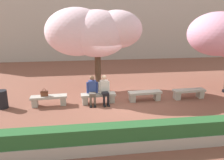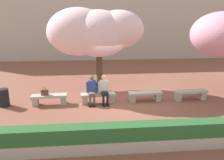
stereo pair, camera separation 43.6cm
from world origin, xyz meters
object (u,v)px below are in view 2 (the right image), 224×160
(stone_bench_west_end, at_px, (49,98))
(trash_bin, at_px, (4,98))
(handbag, at_px, (45,92))
(cherry_tree_main, at_px, (95,32))
(stone_bench_near_east, at_px, (190,94))
(person_seated_right, at_px, (104,88))
(person_seated_left, at_px, (92,89))
(stone_bench_near_west, at_px, (98,97))
(stone_bench_center, at_px, (145,95))

(stone_bench_west_end, bearing_deg, trash_bin, -179.62)
(handbag, distance_m, cherry_tree_main, 3.87)
(stone_bench_near_east, distance_m, cherry_tree_main, 5.50)
(person_seated_right, bearing_deg, person_seated_left, -179.94)
(person_seated_left, xyz_separation_m, handbag, (-2.07, 0.05, -0.12))
(stone_bench_near_west, height_order, cherry_tree_main, cherry_tree_main)
(trash_bin, bearing_deg, stone_bench_near_east, 0.09)
(stone_bench_near_east, relative_size, trash_bin, 2.01)
(trash_bin, bearing_deg, handbag, 0.21)
(person_seated_right, bearing_deg, cherry_tree_main, 99.16)
(stone_bench_west_end, bearing_deg, stone_bench_near_east, 0.00)
(person_seated_left, relative_size, handbag, 3.81)
(person_seated_left, relative_size, cherry_tree_main, 0.27)
(stone_bench_center, bearing_deg, stone_bench_near_east, 0.00)
(person_seated_right, relative_size, cherry_tree_main, 0.27)
(stone_bench_near_west, relative_size, person_seated_right, 1.21)
(stone_bench_center, xyz_separation_m, person_seated_right, (-1.89, -0.05, 0.40))
(stone_bench_near_west, bearing_deg, person_seated_right, -11.06)
(handbag, relative_size, cherry_tree_main, 0.07)
(stone_bench_center, distance_m, stone_bench_near_east, 2.16)
(handbag, bearing_deg, stone_bench_center, 0.08)
(handbag, bearing_deg, cherry_tree_main, 40.52)
(stone_bench_west_end, distance_m, trash_bin, 1.92)
(cherry_tree_main, bearing_deg, handbag, -139.48)
(stone_bench_center, xyz_separation_m, person_seated_left, (-2.42, -0.05, 0.40))
(stone_bench_center, height_order, cherry_tree_main, cherry_tree_main)
(stone_bench_center, xyz_separation_m, cherry_tree_main, (-2.21, 1.94, 2.73))
(person_seated_right, bearing_deg, handbag, 178.97)
(stone_bench_west_end, bearing_deg, stone_bench_center, 0.00)
(stone_bench_near_west, height_order, stone_bench_center, same)
(person_seated_left, height_order, person_seated_right, same)
(stone_bench_west_end, xyz_separation_m, trash_bin, (-1.92, -0.01, 0.10))
(stone_bench_near_west, bearing_deg, person_seated_left, -168.54)
(cherry_tree_main, bearing_deg, stone_bench_center, -41.35)
(handbag, bearing_deg, trash_bin, -179.79)
(stone_bench_west_end, height_order, trash_bin, trash_bin)
(cherry_tree_main, bearing_deg, person_seated_right, -80.84)
(stone_bench_center, height_order, trash_bin, trash_bin)
(cherry_tree_main, bearing_deg, stone_bench_near_east, -23.99)
(cherry_tree_main, bearing_deg, trash_bin, -154.11)
(handbag, relative_size, trash_bin, 0.43)
(stone_bench_center, relative_size, trash_bin, 2.01)
(person_seated_right, relative_size, trash_bin, 1.65)
(person_seated_left, xyz_separation_m, cherry_tree_main, (0.21, 2.00, 2.33))
(handbag, xyz_separation_m, trash_bin, (-1.75, -0.01, -0.19))
(person_seated_left, distance_m, cherry_tree_main, 3.08)
(person_seated_right, relative_size, handbag, 3.81)
(stone_bench_center, bearing_deg, trash_bin, -179.88)
(stone_bench_near_east, bearing_deg, trash_bin, -179.91)
(stone_bench_near_west, height_order, trash_bin, trash_bin)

